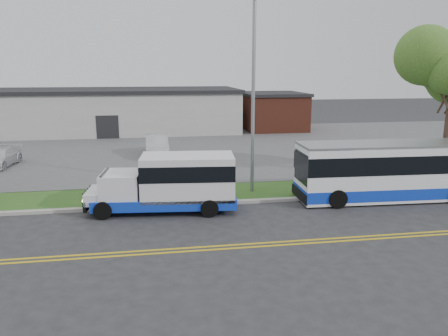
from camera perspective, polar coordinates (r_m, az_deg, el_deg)
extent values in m
plane|color=#28282B|center=(19.66, -3.10, -5.86)|extent=(140.00, 140.00, 0.00)
cube|color=gold|center=(16.08, -1.55, -10.19)|extent=(70.00, 0.12, 0.01)
cube|color=gold|center=(15.81, -1.40, -10.61)|extent=(70.00, 0.12, 0.01)
cube|color=#9E9B93|center=(20.68, -3.44, -4.70)|extent=(80.00, 0.30, 0.15)
cube|color=#2D541C|center=(22.40, -3.92, -3.39)|extent=(80.00, 3.30, 0.10)
cube|color=#4C4C4F|center=(36.12, -6.09, 2.79)|extent=(80.00, 25.00, 0.10)
cube|color=#9E9E99|center=(45.90, -14.46, 7.05)|extent=(25.00, 10.00, 4.00)
cube|color=black|center=(45.75, -14.62, 9.76)|extent=(25.40, 10.40, 0.35)
cube|color=black|center=(41.10, -14.97, 5.13)|extent=(2.00, 0.15, 2.20)
cube|color=brown|center=(46.46, 6.31, 7.19)|extent=(6.00, 7.00, 3.60)
cube|color=black|center=(46.31, 6.37, 9.59)|extent=(6.30, 7.30, 0.30)
cylinder|color=#34251C|center=(27.08, 26.99, 3.33)|extent=(0.32, 0.32, 4.76)
cylinder|color=gray|center=(21.94, 3.83, 9.03)|extent=(0.18, 0.18, 9.50)
cube|color=#1135B8|center=(19.95, -7.64, -4.14)|extent=(6.49, 2.73, 0.46)
cube|color=silver|center=(19.63, -4.76, -1.12)|extent=(4.27, 2.52, 1.95)
cube|color=black|center=(19.55, -4.77, -0.19)|extent=(4.29, 2.55, 0.70)
cube|color=silver|center=(19.98, -13.29, -2.14)|extent=(1.85, 2.15, 1.11)
cube|color=black|center=(20.06, -15.28, -1.64)|extent=(0.26, 1.77, 0.84)
cube|color=silver|center=(20.29, -16.08, -3.43)|extent=(1.11, 1.98, 0.51)
cube|color=black|center=(20.46, -17.18, -4.18)|extent=(0.32, 1.91, 0.46)
sphere|color=#FFD88C|center=(19.76, -17.80, -4.12)|extent=(0.20, 0.20, 0.19)
sphere|color=#FFD88C|center=(21.06, -16.92, -3.02)|extent=(0.20, 0.20, 0.19)
cylinder|color=black|center=(19.39, -15.53, -5.38)|extent=(0.80, 0.33, 0.78)
cylinder|color=black|center=(21.27, -14.48, -3.70)|extent=(0.80, 0.33, 0.78)
cylinder|color=black|center=(19.00, -1.91, -5.28)|extent=(0.80, 0.33, 0.78)
cylinder|color=black|center=(20.91, -2.11, -3.58)|extent=(0.80, 0.33, 0.78)
cube|color=white|center=(23.05, 22.02, -0.34)|extent=(10.14, 2.68, 2.65)
cube|color=#1135B8|center=(23.26, 21.84, -2.53)|extent=(10.16, 2.70, 0.55)
cube|color=black|center=(22.95, 22.13, 0.89)|extent=(10.18, 2.71, 0.87)
cube|color=black|center=(21.02, 10.13, 0.11)|extent=(0.17, 2.11, 1.46)
cube|color=black|center=(21.33, 9.83, -3.37)|extent=(0.20, 2.29, 0.46)
cube|color=gray|center=(22.81, 22.30, 2.96)|extent=(10.14, 2.68, 0.11)
cylinder|color=black|center=(20.83, 14.60, -3.92)|extent=(0.89, 0.33, 0.88)
cylinder|color=black|center=(22.77, 12.62, -2.39)|extent=(0.89, 0.33, 0.88)
cylinder|color=black|center=(25.38, 25.37, -1.78)|extent=(0.89, 0.33, 0.88)
imported|color=black|center=(21.09, -10.40, -1.84)|extent=(0.80, 0.68, 1.86)
imported|color=#ADAEB4|center=(32.22, -8.75, 2.94)|extent=(1.65, 4.57, 1.50)
imported|color=silver|center=(31.80, -27.26, 1.25)|extent=(2.13, 4.29, 1.20)
sphere|color=white|center=(21.07, -11.14, -4.07)|extent=(0.32, 0.32, 0.32)
sphere|color=white|center=(21.53, -9.51, -3.63)|extent=(0.32, 0.32, 0.32)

